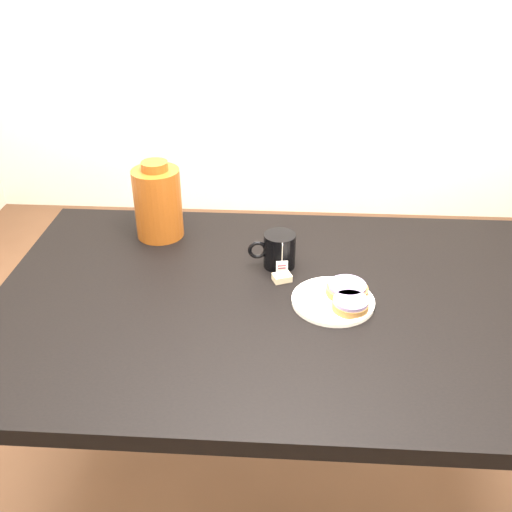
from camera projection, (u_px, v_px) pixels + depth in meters
The scene contains 8 objects.
ground_plane at pixel (275, 496), 1.77m from camera, with size 4.00×4.00×0.00m, color brown.
table at pixel (279, 324), 1.43m from camera, with size 1.40×0.90×0.75m.
plate at pixel (333, 300), 1.36m from camera, with size 0.20×0.20×0.01m.
bagel_back at pixel (347, 289), 1.37m from camera, with size 0.12×0.12×0.03m.
bagel_front at pixel (350, 304), 1.32m from camera, with size 0.12×0.12×0.03m.
mug at pixel (279, 250), 1.49m from camera, with size 0.13×0.10×0.09m.
teabag_pouch at pixel (282, 278), 1.44m from camera, with size 0.04×0.03×0.02m, color #C6B793.
bagel_package at pixel (158, 202), 1.60m from camera, with size 0.16×0.16×0.22m.
Camera 1 is at (0.01, -1.14, 1.54)m, focal length 40.00 mm.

